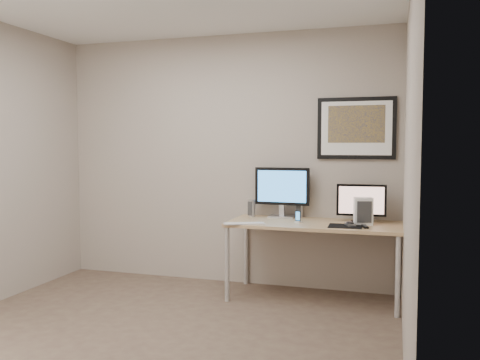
{
  "coord_description": "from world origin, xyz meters",
  "views": [
    {
      "loc": [
        1.73,
        -3.38,
        1.46
      ],
      "look_at": [
        0.35,
        1.1,
        1.13
      ],
      "focal_mm": 38.0,
      "sensor_mm": 36.0,
      "label": 1
    }
  ],
  "objects": [
    {
      "name": "mouse",
      "position": [
        1.34,
        1.25,
        0.75
      ],
      "size": [
        0.11,
        0.13,
        0.04
      ],
      "primitive_type": "ellipsoid",
      "rotation": [
        0.0,
        0.0,
        0.43
      ],
      "color": "black",
      "rests_on": "mousepad"
    },
    {
      "name": "phone_dock",
      "position": [
        0.86,
        1.3,
        0.79
      ],
      "size": [
        0.07,
        0.07,
        0.12
      ],
      "primitive_type": "cube",
      "rotation": [
        0.0,
        0.0,
        -0.32
      ],
      "color": "black",
      "rests_on": "desk"
    },
    {
      "name": "keyboard",
      "position": [
        0.4,
        1.06,
        0.74
      ],
      "size": [
        0.39,
        0.24,
        0.01
      ],
      "primitive_type": "cube",
      "rotation": [
        0.0,
        0.0,
        0.4
      ],
      "color": "silver",
      "rests_on": "desk"
    },
    {
      "name": "framed_art",
      "position": [
        1.35,
        1.68,
        1.62
      ],
      "size": [
        0.75,
        0.04,
        0.6
      ],
      "color": "black",
      "rests_on": "room"
    },
    {
      "name": "fan_unit",
      "position": [
        1.45,
        1.36,
        0.85
      ],
      "size": [
        0.18,
        0.15,
        0.25
      ],
      "primitive_type": "cube",
      "rotation": [
        0.0,
        0.0,
        0.23
      ],
      "color": "silver",
      "rests_on": "desk"
    },
    {
      "name": "room",
      "position": [
        0.0,
        0.45,
        1.64
      ],
      "size": [
        3.6,
        3.6,
        3.6
      ],
      "color": "white",
      "rests_on": "ground"
    },
    {
      "name": "desk",
      "position": [
        1.0,
        1.35,
        0.66
      ],
      "size": [
        1.6,
        0.7,
        0.73
      ],
      "color": "#9D6F4C",
      "rests_on": "floor"
    },
    {
      "name": "monitor_large",
      "position": [
        0.64,
        1.59,
        1.01
      ],
      "size": [
        0.55,
        0.18,
        0.5
      ],
      "rotation": [
        0.0,
        0.0,
        -0.01
      ],
      "color": "#B2B2B7",
      "rests_on": "desk"
    },
    {
      "name": "speaker_left",
      "position": [
        0.33,
        1.57,
        0.82
      ],
      "size": [
        0.09,
        0.09,
        0.17
      ],
      "primitive_type": "cylinder",
      "rotation": [
        0.0,
        0.0,
        -0.36
      ],
      "color": "#B2B2B7",
      "rests_on": "desk"
    },
    {
      "name": "remote",
      "position": [
        1.48,
        1.2,
        0.74
      ],
      "size": [
        0.07,
        0.16,
        0.02
      ],
      "primitive_type": "cube",
      "rotation": [
        0.0,
        0.0,
        0.22
      ],
      "color": "black",
      "rests_on": "desk"
    },
    {
      "name": "floor",
      "position": [
        0.0,
        0.0,
        0.0
      ],
      "size": [
        3.6,
        3.6,
        0.0
      ],
      "primitive_type": "plane",
      "color": "brown",
      "rests_on": "ground"
    },
    {
      "name": "speaker_right",
      "position": [
        0.81,
        1.66,
        0.81
      ],
      "size": [
        0.08,
        0.08,
        0.16
      ],
      "primitive_type": "cylinder",
      "rotation": [
        0.0,
        0.0,
        -0.21
      ],
      "color": "#B2B2B7",
      "rests_on": "desk"
    },
    {
      "name": "mousepad",
      "position": [
        1.3,
        1.21,
        0.73
      ],
      "size": [
        0.31,
        0.27,
        0.0
      ],
      "primitive_type": "cube",
      "rotation": [
        0.0,
        0.0,
        0.04
      ],
      "color": "black",
      "rests_on": "desk"
    },
    {
      "name": "monitor_tv",
      "position": [
        1.42,
        1.5,
        0.92
      ],
      "size": [
        0.46,
        0.12,
        0.36
      ],
      "rotation": [
        0.0,
        0.0,
        0.06
      ],
      "color": "black",
      "rests_on": "desk"
    }
  ]
}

